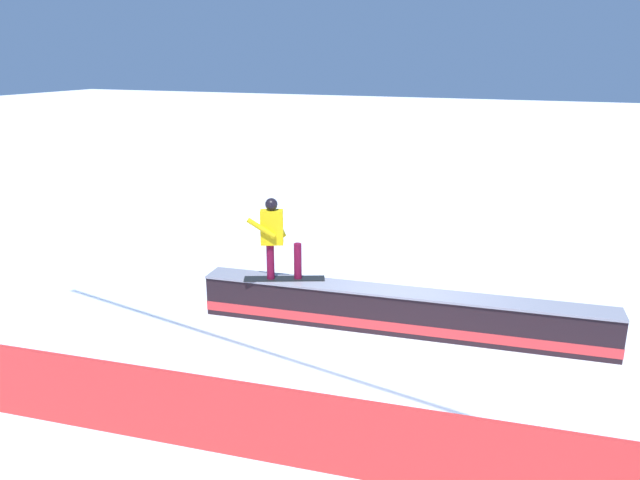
% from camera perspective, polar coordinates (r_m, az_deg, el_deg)
% --- Properties ---
extents(ground_plane, '(120.00, 120.00, 0.00)m').
position_cam_1_polar(ground_plane, '(11.04, 7.33, -8.42)').
color(ground_plane, white).
extents(grind_box, '(7.18, 1.29, 0.77)m').
position_cam_1_polar(grind_box, '(10.90, 7.40, -6.76)').
color(grind_box, black).
rests_on(grind_box, ground_plane).
extents(snowboarder, '(1.45, 0.86, 1.51)m').
position_cam_1_polar(snowboarder, '(10.96, -4.18, 0.40)').
color(snowboarder, black).
rests_on(snowboarder, grind_box).
extents(safety_fence, '(11.13, 1.20, 1.02)m').
position_cam_1_polar(safety_fence, '(7.44, -0.90, -17.37)').
color(safety_fence, red).
rests_on(safety_fence, ground_plane).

